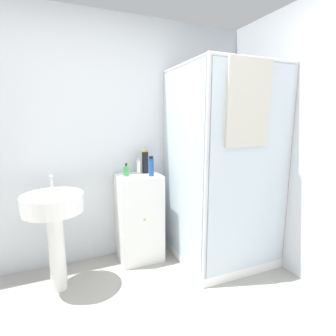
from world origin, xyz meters
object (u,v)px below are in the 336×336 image
Objects in this scene: soap_dispenser at (126,171)px; shampoo_bottle_tall_black at (145,162)px; shampoo_bottle_blue at (151,167)px; sink at (54,216)px; lotion_bottle_white at (139,167)px.

soap_dispenser is 0.25m from shampoo_bottle_tall_black.
shampoo_bottle_tall_black reaches higher than shampoo_bottle_blue.
sink is 3.97× the size of shampoo_bottle_tall_black.
shampoo_bottle_tall_black is at bearing 92.29° from shampoo_bottle_blue.
shampoo_bottle_blue is at bearing -87.71° from shampoo_bottle_tall_black.
shampoo_bottle_blue is (0.01, -0.17, -0.02)m from shampoo_bottle_tall_black.
lotion_bottle_white is at bearing 20.20° from sink.
lotion_bottle_white is (0.15, 0.08, 0.02)m from soap_dispenser.
shampoo_bottle_blue is 0.20m from lotion_bottle_white.
sink is 0.99m from shampoo_bottle_blue.
sink is 7.36× the size of soap_dispenser.
sink is at bearing -161.59° from shampoo_bottle_tall_black.
shampoo_bottle_tall_black is 0.17m from shampoo_bottle_blue.
shampoo_bottle_blue is at bearing -66.18° from lotion_bottle_white.
sink is at bearing -159.80° from lotion_bottle_white.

